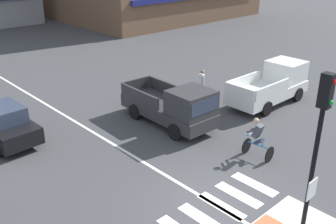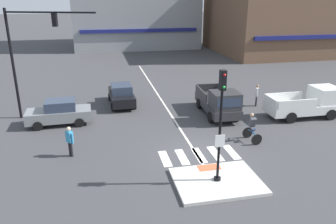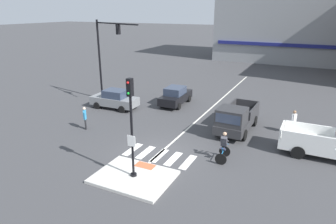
{
  "view_description": "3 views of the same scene",
  "coord_description": "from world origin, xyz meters",
  "views": [
    {
      "loc": [
        -8.31,
        -6.51,
        7.83
      ],
      "look_at": [
        1.23,
        3.76,
        1.78
      ],
      "focal_mm": 40.91,
      "sensor_mm": 36.0,
      "label": 1
    },
    {
      "loc": [
        -4.92,
        -15.28,
        8.07
      ],
      "look_at": [
        -1.02,
        3.02,
        1.43
      ],
      "focal_mm": 35.36,
      "sensor_mm": 36.0,
      "label": 2
    },
    {
      "loc": [
        7.47,
        -14.16,
        8.2
      ],
      "look_at": [
        -0.74,
        2.55,
        1.78
      ],
      "focal_mm": 32.04,
      "sensor_mm": 36.0,
      "label": 3
    }
  ],
  "objects": [
    {
      "name": "crosswalk_stripe_e",
      "position": [
        1.85,
        -0.14,
        0.0
      ],
      "size": [
        0.44,
        1.8,
        0.01
      ],
      "primitive_type": "cube",
      "color": "silver",
      "rests_on": "ground"
    },
    {
      "name": "lane_centre_line",
      "position": [
        -0.09,
        10.0,
        0.0
      ],
      "size": [
        0.14,
        28.0,
        0.01
      ],
      "primitive_type": "cube",
      "color": "silver",
      "rests_on": "ground"
    },
    {
      "name": "car_black_westbound_far",
      "position": [
        -3.33,
        9.36,
        0.81
      ],
      "size": [
        1.95,
        4.15,
        1.64
      ],
      "color": "black",
      "rests_on": "ground"
    },
    {
      "name": "pedestrian_waiting_far_side",
      "position": [
        6.73,
        6.91,
        0.98
      ],
      "size": [
        0.36,
        0.5,
        1.67
      ],
      "color": "black",
      "rests_on": "ground"
    },
    {
      "name": "signal_pole",
      "position": [
        0.0,
        -2.93,
        3.19
      ],
      "size": [
        0.44,
        0.38,
        5.06
      ],
      "color": "black",
      "rests_on": "traffic_island"
    },
    {
      "name": "pickup_truck_white_cross_right",
      "position": [
        9.24,
        3.99,
        0.98
      ],
      "size": [
        5.12,
        2.1,
        2.08
      ],
      "color": "white",
      "rests_on": "ground"
    },
    {
      "name": "crosswalk_stripe_c",
      "position": [
        0.0,
        -0.14,
        0.0
      ],
      "size": [
        0.44,
        1.8,
        0.01
      ],
      "primitive_type": "cube",
      "color": "silver",
      "rests_on": "ground"
    },
    {
      "name": "ground_plane",
      "position": [
        0.0,
        0.0,
        0.0
      ],
      "size": [
        300.0,
        300.0,
        0.0
      ],
      "primitive_type": "plane",
      "color": "#3D3D3F"
    },
    {
      "name": "pickup_truck_charcoal_eastbound_mid",
      "position": [
        3.13,
        5.37,
        0.98
      ],
      "size": [
        2.2,
        5.17,
        2.08
      ],
      "color": "#2D2D30",
      "rests_on": "ground"
    },
    {
      "name": "cyclist",
      "position": [
        3.53,
        0.99,
        0.87
      ],
      "size": [
        0.74,
        1.14,
        1.68
      ],
      "color": "black",
      "rests_on": "ground"
    },
    {
      "name": "crosswalk_stripe_d",
      "position": [
        0.92,
        -0.14,
        0.0
      ],
      "size": [
        0.44,
        1.8,
        0.01
      ],
      "primitive_type": "cube",
      "color": "silver",
      "rests_on": "ground"
    },
    {
      "name": "crosswalk_stripe_b",
      "position": [
        -0.92,
        -0.14,
        0.0
      ],
      "size": [
        0.44,
        1.8,
        0.01
      ],
      "primitive_type": "cube",
      "color": "silver",
      "rests_on": "ground"
    }
  ]
}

